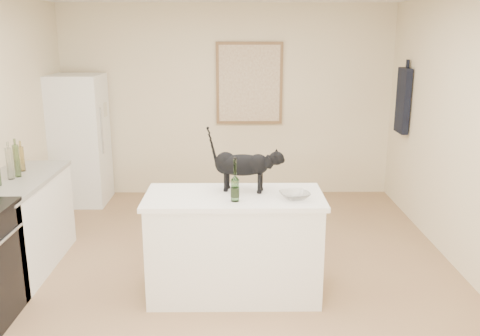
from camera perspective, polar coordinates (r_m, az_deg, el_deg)
name	(u,v)px	position (r m, az deg, el deg)	size (l,w,h in m)	color
floor	(224,281)	(4.87, -1.82, -12.39)	(5.50, 5.50, 0.00)	#997851
wall_back	(227,102)	(7.15, -1.40, 7.32)	(4.50, 4.50, 0.00)	beige
wall_front	(202,310)	(1.84, -4.17, -15.36)	(4.50, 4.50, 0.00)	beige
island_base	(234,247)	(4.51, -0.64, -8.68)	(1.44, 0.67, 0.86)	white
island_top	(234,197)	(4.35, -0.65, -3.23)	(1.50, 0.70, 0.04)	white
left_cabinets	(19,226)	(5.38, -23.14, -5.94)	(0.60, 1.40, 0.86)	white
left_countertop	(14,181)	(5.25, -23.63, -1.33)	(0.62, 1.44, 0.04)	gray
fridge	(79,140)	(7.13, -17.32, 2.97)	(0.68, 0.68, 1.70)	white
artwork_frame	(249,83)	(7.09, 1.04, 9.30)	(0.90, 0.03, 1.10)	brown
artwork_canvas	(249,84)	(7.07, 1.04, 9.28)	(0.82, 0.00, 1.02)	beige
hanging_garment	(403,101)	(6.77, 17.53, 7.08)	(0.08, 0.34, 0.80)	black
black_cat	(242,168)	(4.40, 0.25, 0.03)	(0.58, 0.17, 0.41)	black
wine_bottle	(235,182)	(4.14, -0.56, -1.57)	(0.07, 0.07, 0.32)	#295F26
glass_bowl	(295,196)	(4.25, 6.04, -3.04)	(0.24, 0.24, 0.06)	silver
fridge_paper	(105,110)	(7.08, -14.63, 6.24)	(0.01, 0.14, 0.19)	beige
counter_bottle_cluster	(12,164)	(5.25, -23.85, 0.42)	(0.12, 0.56, 0.31)	#264B19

